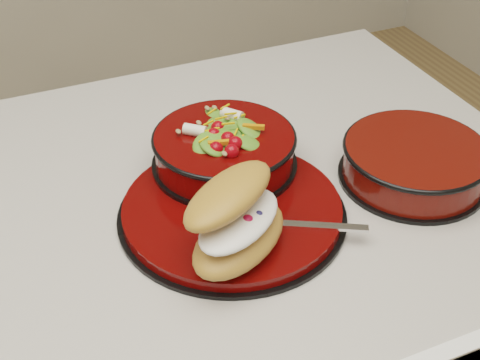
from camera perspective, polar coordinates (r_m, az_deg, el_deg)
name	(u,v)px	position (r m, az deg, el deg)	size (l,w,h in m)	color
dinner_plate	(233,210)	(0.87, -0.61, -2.61)	(0.30, 0.30, 0.02)	black
salad_bowl	(224,145)	(0.92, -1.36, 2.97)	(0.20, 0.20, 0.09)	black
croissant	(237,220)	(0.77, -0.26, -3.39)	(0.17, 0.17, 0.09)	#C6843C
fork	(302,225)	(0.84, 5.31, -3.84)	(0.14, 0.09, 0.00)	silver
extra_bowl	(414,161)	(0.96, 14.66, 1.57)	(0.21, 0.21, 0.05)	black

